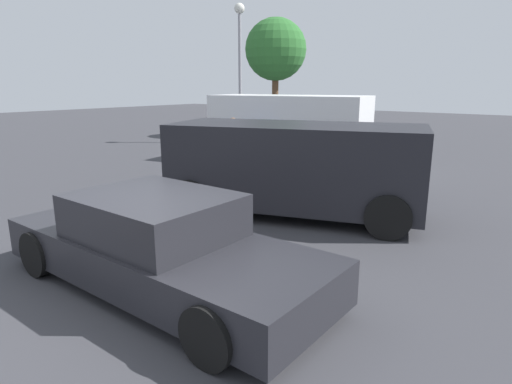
{
  "coord_description": "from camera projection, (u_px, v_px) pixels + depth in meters",
  "views": [
    {
      "loc": [
        4.32,
        -3.15,
        2.6
      ],
      "look_at": [
        0.12,
        2.25,
        0.9
      ],
      "focal_mm": 30.49,
      "sensor_mm": 36.0,
      "label": 1
    }
  ],
  "objects": [
    {
      "name": "suv_dark",
      "position": [
        296.0,
        166.0,
        8.71
      ],
      "size": [
        5.31,
        3.49,
        1.84
      ],
      "rotation": [
        0.0,
        0.0,
        0.33
      ],
      "color": "black",
      "rests_on": "ground_plane"
    },
    {
      "name": "ground_plane",
      "position": [
        142.0,
        291.0,
        5.61
      ],
      "size": [
        80.0,
        80.0,
        0.0
      ],
      "primitive_type": "plane",
      "color": "#38383D"
    },
    {
      "name": "pedestrian",
      "position": [
        233.0,
        139.0,
        13.28
      ],
      "size": [
        0.53,
        0.38,
        1.62
      ],
      "rotation": [
        0.0,
        0.0,
        4.31
      ],
      "color": "black",
      "rests_on": "ground_plane"
    },
    {
      "name": "light_post_near",
      "position": [
        240.0,
        49.0,
        18.96
      ],
      "size": [
        0.44,
        0.44,
        5.98
      ],
      "color": "gray",
      "rests_on": "ground_plane"
    },
    {
      "name": "van_white",
      "position": [
        289.0,
        126.0,
        14.72
      ],
      "size": [
        5.52,
        3.08,
        2.24
      ],
      "rotation": [
        0.0,
        0.0,
        3.33
      ],
      "color": "white",
      "rests_on": "ground_plane"
    },
    {
      "name": "tree_back_left",
      "position": [
        276.0,
        50.0,
        21.45
      ],
      "size": [
        3.03,
        3.03,
        5.8
      ],
      "color": "brown",
      "rests_on": "ground_plane"
    },
    {
      "name": "sedan_foreground",
      "position": [
        160.0,
        246.0,
        5.61
      ],
      "size": [
        4.7,
        1.86,
        1.24
      ],
      "rotation": [
        0.0,
        0.0,
        -0.0
      ],
      "color": "#232328",
      "rests_on": "ground_plane"
    }
  ]
}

